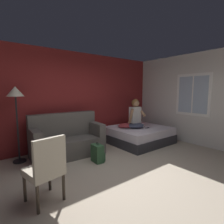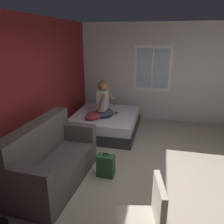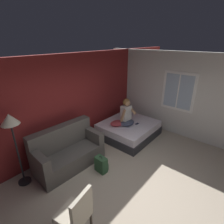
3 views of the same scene
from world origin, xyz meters
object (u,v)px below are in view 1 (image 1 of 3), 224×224
object	(u,v)px
side_chair	(46,167)
person_seated	(135,116)
throw_pillow	(126,126)
couch	(67,140)
floor_lamp	(16,99)
bed	(139,135)
cell_phone	(147,128)
backpack	(98,154)

from	to	relation	value
side_chair	person_seated	bearing A→B (deg)	22.58
side_chair	throw_pillow	xyz separation A→B (m)	(2.83, 1.45, 0.02)
couch	floor_lamp	distance (m)	1.49
bed	floor_lamp	xyz separation A→B (m)	(-3.24, 0.60, 1.19)
side_chair	person_seated	world-z (taller)	person_seated
floor_lamp	cell_phone	bearing A→B (deg)	-14.23
side_chair	throw_pillow	distance (m)	3.18
side_chair	bed	bearing A→B (deg)	21.67
couch	person_seated	distance (m)	2.13
couch	cell_phone	distance (m)	2.39
bed	cell_phone	size ratio (longest dim) A/B	12.05
throw_pillow	person_seated	bearing A→B (deg)	-38.23
cell_phone	floor_lamp	world-z (taller)	floor_lamp
couch	side_chair	bearing A→B (deg)	-121.92
throw_pillow	couch	bearing A→B (deg)	175.07
couch	throw_pillow	bearing A→B (deg)	-4.93
backpack	cell_phone	xyz separation A→B (m)	(1.95, 0.24, 0.29)
side_chair	floor_lamp	world-z (taller)	floor_lamp
person_seated	floor_lamp	bearing A→B (deg)	169.01
floor_lamp	throw_pillow	bearing A→B (deg)	-8.36
couch	floor_lamp	world-z (taller)	floor_lamp
throw_pillow	floor_lamp	size ratio (longest dim) A/B	0.28
person_seated	backpack	bearing A→B (deg)	-163.69
side_chair	cell_phone	size ratio (longest dim) A/B	6.81
cell_phone	couch	bearing A→B (deg)	-93.55
person_seated	couch	bearing A→B (deg)	170.68
bed	cell_phone	distance (m)	0.37
side_chair	cell_phone	world-z (taller)	side_chair
side_chair	person_seated	size ratio (longest dim) A/B	1.12
cell_phone	floor_lamp	xyz separation A→B (m)	(-3.35, 0.85, 0.94)
throw_pillow	backpack	bearing A→B (deg)	-155.21
cell_phone	throw_pillow	bearing A→B (deg)	-120.74
bed	couch	size ratio (longest dim) A/B	1.00
person_seated	backpack	world-z (taller)	person_seated
person_seated	floor_lamp	distance (m)	3.20
couch	backpack	distance (m)	0.93
person_seated	cell_phone	distance (m)	0.50
floor_lamp	person_seated	bearing A→B (deg)	-10.99
side_chair	throw_pillow	world-z (taller)	side_chair
side_chair	backpack	bearing A→B (deg)	29.57
couch	side_chair	distance (m)	1.90
side_chair	person_seated	distance (m)	3.33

